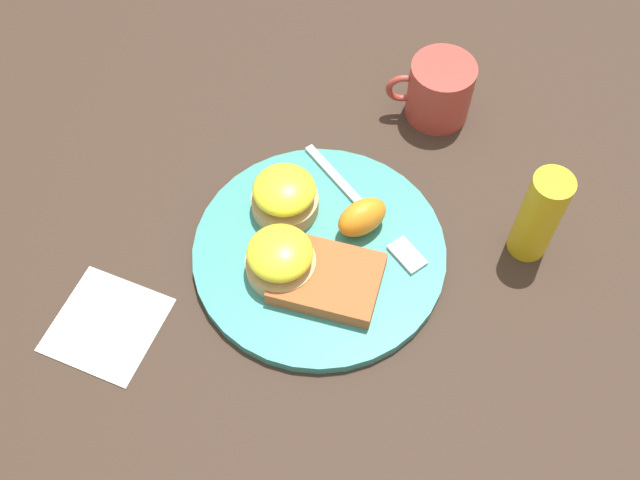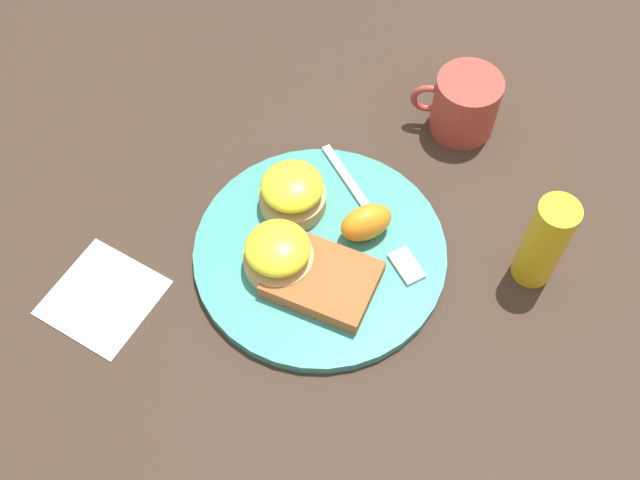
% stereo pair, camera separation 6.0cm
% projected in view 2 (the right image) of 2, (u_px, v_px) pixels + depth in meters
% --- Properties ---
extents(ground_plane, '(1.10, 1.10, 0.00)m').
position_uv_depth(ground_plane, '(320.00, 256.00, 0.85)').
color(ground_plane, '#38281E').
extents(plate, '(0.28, 0.28, 0.01)m').
position_uv_depth(plate, '(320.00, 252.00, 0.84)').
color(plate, teal).
rests_on(plate, ground_plane).
extents(sandwich_benedict_left, '(0.08, 0.08, 0.05)m').
position_uv_depth(sandwich_benedict_left, '(292.00, 192.00, 0.84)').
color(sandwich_benedict_left, tan).
rests_on(sandwich_benedict_left, plate).
extents(sandwich_benedict_right, '(0.08, 0.08, 0.05)m').
position_uv_depth(sandwich_benedict_right, '(278.00, 254.00, 0.80)').
color(sandwich_benedict_right, tan).
rests_on(sandwich_benedict_right, plate).
extents(hashbrown_patty, '(0.13, 0.11, 0.02)m').
position_uv_depth(hashbrown_patty, '(322.00, 279.00, 0.80)').
color(hashbrown_patty, '#B2592C').
rests_on(hashbrown_patty, plate).
extents(orange_wedge, '(0.07, 0.06, 0.04)m').
position_uv_depth(orange_wedge, '(366.00, 223.00, 0.83)').
color(orange_wedge, orange).
rests_on(orange_wedge, plate).
extents(fork, '(0.14, 0.18, 0.00)m').
position_uv_depth(fork, '(375.00, 220.00, 0.85)').
color(fork, silver).
rests_on(fork, plate).
extents(cup, '(0.11, 0.08, 0.08)m').
position_uv_depth(cup, '(464.00, 105.00, 0.91)').
color(cup, '#B23D33').
rests_on(cup, ground_plane).
extents(napkin, '(0.14, 0.14, 0.00)m').
position_uv_depth(napkin, '(103.00, 297.00, 0.82)').
color(napkin, white).
rests_on(napkin, ground_plane).
extents(condiment_bottle, '(0.04, 0.04, 0.12)m').
position_uv_depth(condiment_bottle, '(545.00, 242.00, 0.78)').
color(condiment_bottle, gold).
rests_on(condiment_bottle, ground_plane).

